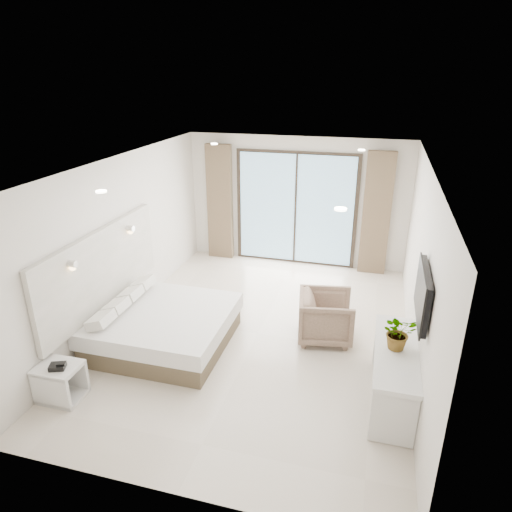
% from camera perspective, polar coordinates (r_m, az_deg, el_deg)
% --- Properties ---
extents(ground, '(6.20, 6.20, 0.00)m').
position_cam_1_polar(ground, '(7.40, 0.23, -9.68)').
color(ground, beige).
rests_on(ground, ground).
extents(room_shell, '(4.62, 6.22, 2.72)m').
position_cam_1_polar(room_shell, '(7.35, 0.08, 3.74)').
color(room_shell, silver).
rests_on(room_shell, ground).
extents(bed, '(1.96, 1.87, 0.69)m').
position_cam_1_polar(bed, '(7.16, -11.59, -8.67)').
color(bed, brown).
rests_on(bed, ground).
extents(nightstand, '(0.53, 0.44, 0.48)m').
position_cam_1_polar(nightstand, '(6.49, -23.25, -14.27)').
color(nightstand, silver).
rests_on(nightstand, ground).
extents(phone, '(0.23, 0.20, 0.06)m').
position_cam_1_polar(phone, '(6.29, -23.57, -12.55)').
color(phone, black).
rests_on(phone, nightstand).
extents(console_desk, '(0.52, 1.66, 0.77)m').
position_cam_1_polar(console_desk, '(6.01, 16.95, -12.73)').
color(console_desk, silver).
rests_on(console_desk, ground).
extents(plant, '(0.52, 0.55, 0.35)m').
position_cam_1_polar(plant, '(5.84, 17.36, -9.48)').
color(plant, '#33662D').
rests_on(plant, console_desk).
extents(armchair, '(0.88, 0.92, 0.83)m').
position_cam_1_polar(armchair, '(7.17, 8.73, -7.26)').
color(armchair, '#937260').
rests_on(armchair, ground).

